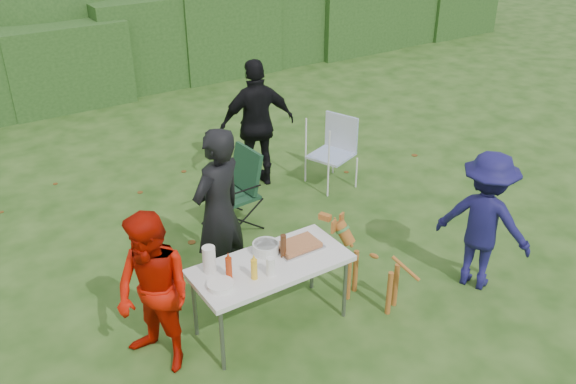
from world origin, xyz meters
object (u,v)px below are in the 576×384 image
camping_chair (231,191)px  lawn_chair (331,152)px  person_black_puffy (257,124)px  paper_towel_roll (209,259)px  mustard_bottle (254,269)px  beer_bottle (283,246)px  person_red_jacket (154,294)px  child (484,221)px  person_cook (218,212)px  dog (373,267)px  folding_table (271,268)px  ketchup_bottle (229,268)px

camping_chair → lawn_chair: (1.73, 0.27, -0.02)m
person_black_puffy → paper_towel_roll: bearing=63.0°
mustard_bottle → beer_bottle: beer_bottle is taller
person_red_jacket → child: bearing=55.2°
person_cook → beer_bottle: (0.26, -0.81, -0.05)m
person_cook → dog: (1.16, -1.09, -0.48)m
folding_table → camping_chair: 1.94m
child → paper_towel_roll: bearing=49.1°
person_black_puffy → dog: person_black_puffy is taller
dog → folding_table: bearing=51.9°
person_black_puffy → ketchup_bottle: (-1.89, -2.70, -0.05)m
person_cook → camping_chair: size_ratio=1.79×
camping_chair → person_red_jacket: bearing=42.3°
person_red_jacket → child: same height
ketchup_bottle → paper_towel_roll: size_ratio=0.85×
child → paper_towel_roll: child is taller
child → dog: (-1.17, 0.35, -0.34)m
dog → child: bearing=-131.5°
person_black_puffy → camping_chair: person_black_puffy is taller
person_red_jacket → lawn_chair: bearing=97.8°
dog → camping_chair: bearing=-11.4°
person_cook → child: person_cook is taller
person_black_puffy → beer_bottle: size_ratio=7.52×
person_red_jacket → lawn_chair: (3.40, 2.00, -0.28)m
child → dog: 1.27m
dog → mustard_bottle: 1.37m
beer_bottle → paper_towel_roll: 0.71m
person_cook → ketchup_bottle: bearing=46.9°
person_cook → paper_towel_roll: person_cook is taller
dog → mustard_bottle: bearing=59.7°
mustard_bottle → ketchup_bottle: 0.23m
child → mustard_bottle: child is taller
beer_bottle → paper_towel_roll: paper_towel_roll is taller
folding_table → person_cook: (-0.11, 0.84, 0.23)m
ketchup_bottle → beer_bottle: beer_bottle is taller
person_black_puffy → lawn_chair: size_ratio=1.83×
child → paper_towel_roll: 2.87m
camping_chair → ketchup_bottle: bearing=57.8°
person_black_puffy → child: person_black_puffy is taller
folding_table → mustard_bottle: size_ratio=7.50×
child → camping_chair: size_ratio=1.51×
ketchup_bottle → mustard_bottle: bearing=-32.6°
person_black_puffy → mustard_bottle: 3.30m
dog → paper_towel_roll: paper_towel_roll is taller
person_black_puffy → paper_towel_roll: person_black_puffy is taller
camping_chair → mustard_bottle: camping_chair is taller
person_red_jacket → person_black_puffy: bearing=112.6°
dog → camping_chair: 2.16m
person_cook → mustard_bottle: 0.97m
person_black_puffy → child: size_ratio=1.17×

